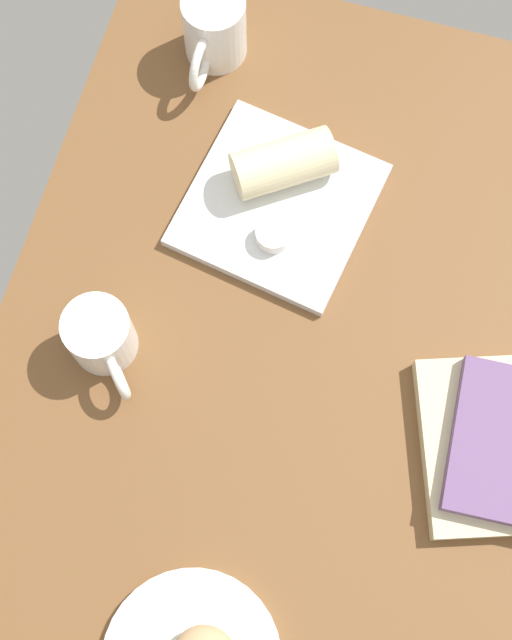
% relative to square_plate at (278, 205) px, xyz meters
% --- Properties ---
extents(dining_table, '(1.10, 0.90, 0.04)m').
position_rel_square_plate_xyz_m(dining_table, '(0.21, 0.14, -0.03)').
color(dining_table, brown).
rests_on(dining_table, ground).
extents(square_plate, '(0.26, 0.26, 0.02)m').
position_rel_square_plate_xyz_m(square_plate, '(0.00, 0.00, 0.00)').
color(square_plate, white).
rests_on(square_plate, dining_table).
extents(sauce_cup, '(0.04, 0.04, 0.02)m').
position_rel_square_plate_xyz_m(sauce_cup, '(0.05, 0.01, 0.02)').
color(sauce_cup, silver).
rests_on(sauce_cup, square_plate).
extents(breakfast_wrap, '(0.13, 0.14, 0.06)m').
position_rel_square_plate_xyz_m(breakfast_wrap, '(-0.04, -0.01, 0.04)').
color(breakfast_wrap, beige).
rests_on(breakfast_wrap, square_plate).
extents(book_stack, '(0.25, 0.22, 0.05)m').
position_rel_square_plate_xyz_m(book_stack, '(0.24, 0.33, 0.01)').
color(book_stack, beige).
rests_on(book_stack, dining_table).
extents(coffee_mug, '(0.14, 0.09, 0.10)m').
position_rel_square_plate_xyz_m(coffee_mug, '(-0.20, -0.15, 0.04)').
color(coffee_mug, white).
rests_on(coffee_mug, dining_table).
extents(second_mug, '(0.11, 0.10, 0.09)m').
position_rel_square_plate_xyz_m(second_mug, '(0.24, -0.16, 0.04)').
color(second_mug, white).
rests_on(second_mug, dining_table).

